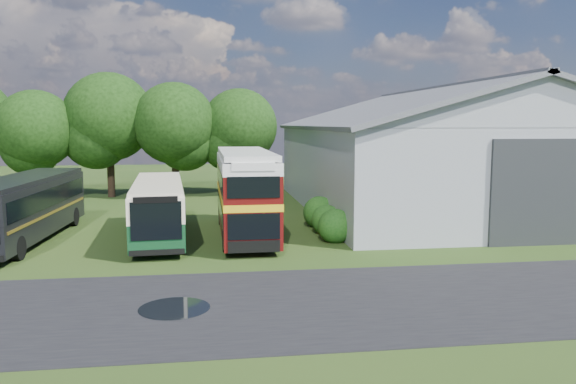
{
  "coord_description": "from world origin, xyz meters",
  "views": [
    {
      "loc": [
        -0.32,
        -20.08,
        5.69
      ],
      "look_at": [
        3.57,
        8.0,
        2.23
      ],
      "focal_mm": 35.0,
      "sensor_mm": 36.0,
      "label": 1
    }
  ],
  "objects": [
    {
      "name": "ground",
      "position": [
        0.0,
        0.0,
        0.0
      ],
      "size": [
        120.0,
        120.0,
        0.0
      ],
      "primitive_type": "plane",
      "color": "#213C13",
      "rests_on": "ground"
    },
    {
      "name": "asphalt_road",
      "position": [
        3.0,
        -3.0,
        0.0
      ],
      "size": [
        60.0,
        8.0,
        0.02
      ],
      "primitive_type": "cube",
      "color": "black",
      "rests_on": "ground"
    },
    {
      "name": "puddle",
      "position": [
        -1.5,
        -3.0,
        0.0
      ],
      "size": [
        2.2,
        2.2,
        0.01
      ],
      "primitive_type": "cylinder",
      "color": "black",
      "rests_on": "ground"
    },
    {
      "name": "storage_shed",
      "position": [
        15.0,
        15.98,
        4.17
      ],
      "size": [
        18.8,
        24.8,
        8.15
      ],
      "color": "gray",
      "rests_on": "ground"
    },
    {
      "name": "tree_left_b",
      "position": [
        -13.0,
        23.5,
        5.25
      ],
      "size": [
        5.78,
        5.78,
        8.16
      ],
      "color": "black",
      "rests_on": "ground"
    },
    {
      "name": "tree_mid",
      "position": [
        -8.0,
        24.8,
        6.18
      ],
      "size": [
        6.8,
        6.8,
        9.6
      ],
      "color": "black",
      "rests_on": "ground"
    },
    {
      "name": "tree_right_a",
      "position": [
        -3.0,
        23.8,
        5.69
      ],
      "size": [
        6.26,
        6.26,
        8.83
      ],
      "color": "black",
      "rests_on": "ground"
    },
    {
      "name": "tree_right_b",
      "position": [
        2.0,
        24.6,
        5.44
      ],
      "size": [
        5.98,
        5.98,
        8.45
      ],
      "color": "black",
      "rests_on": "ground"
    },
    {
      "name": "shrub_front",
      "position": [
        5.6,
        6.0,
        0.0
      ],
      "size": [
        1.7,
        1.7,
        1.7
      ],
      "primitive_type": "sphere",
      "color": "#194714",
      "rests_on": "ground"
    },
    {
      "name": "shrub_mid",
      "position": [
        5.6,
        8.0,
        0.0
      ],
      "size": [
        1.6,
        1.6,
        1.6
      ],
      "primitive_type": "sphere",
      "color": "#194714",
      "rests_on": "ground"
    },
    {
      "name": "shrub_back",
      "position": [
        5.6,
        10.0,
        0.0
      ],
      "size": [
        1.8,
        1.8,
        1.8
      ],
      "primitive_type": "sphere",
      "color": "#194714",
      "rests_on": "ground"
    },
    {
      "name": "bus_green_single",
      "position": [
        -2.93,
        8.2,
        1.52
      ],
      "size": [
        3.13,
        10.51,
        2.86
      ],
      "rotation": [
        0.0,
        0.0,
        0.07
      ],
      "color": "black",
      "rests_on": "ground"
    },
    {
      "name": "bus_maroon_double",
      "position": [
        1.39,
        8.03,
        2.17
      ],
      "size": [
        2.69,
        10.12,
        4.34
      ],
      "rotation": [
        0.0,
        0.0,
        0.01
      ],
      "color": "black",
      "rests_on": "ground"
    },
    {
      "name": "bus_dark_single",
      "position": [
        -9.29,
        8.3,
        1.67
      ],
      "size": [
        3.2,
        11.49,
        3.13
      ],
      "rotation": [
        0.0,
        0.0,
        -0.05
      ],
      "color": "black",
      "rests_on": "ground"
    }
  ]
}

